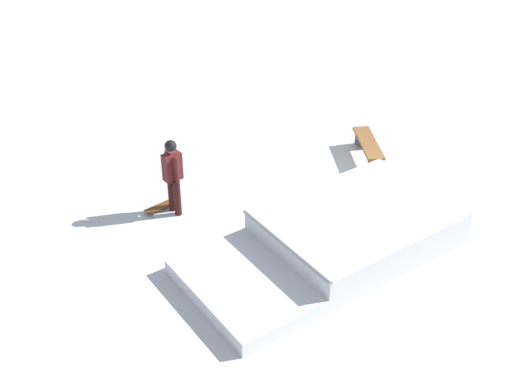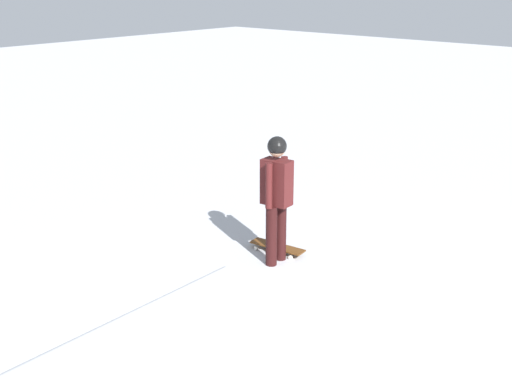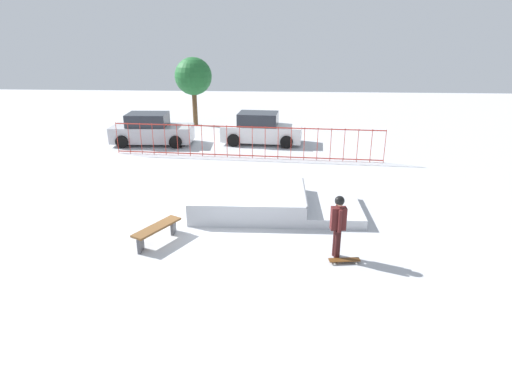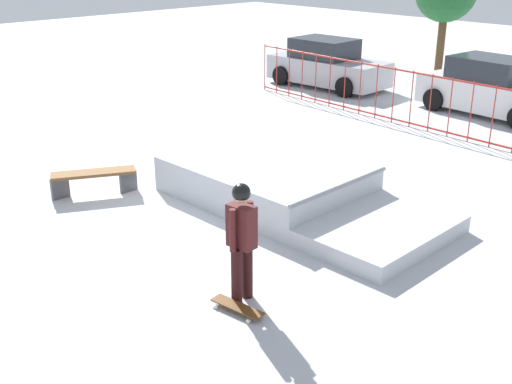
# 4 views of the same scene
# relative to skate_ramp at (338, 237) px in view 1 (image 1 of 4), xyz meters

# --- Properties ---
(ground_plane) EXTENTS (60.00, 60.00, 0.00)m
(ground_plane) POSITION_rel_skate_ramp_xyz_m (-1.09, -0.81, -0.32)
(ground_plane) COLOR #B7BABF
(skate_ramp) EXTENTS (5.44, 2.68, 0.74)m
(skate_ramp) POSITION_rel_skate_ramp_xyz_m (0.00, 0.00, 0.00)
(skate_ramp) COLOR silver
(skate_ramp) RESTS_ON ground
(skater) EXTENTS (0.40, 0.44, 1.73)m
(skater) POSITION_rel_skate_ramp_xyz_m (2.02, -2.94, 0.69)
(skater) COLOR black
(skater) RESTS_ON ground
(skateboard) EXTENTS (0.82, 0.34, 0.09)m
(skateboard) POSITION_rel_skate_ramp_xyz_m (2.21, -3.20, -0.24)
(skateboard) COLOR #593314
(skateboard) RESTS_ON ground
(park_bench) EXTENTS (1.11, 1.60, 0.48)m
(park_bench) POSITION_rel_skate_ramp_xyz_m (-2.87, -2.34, 0.04)
(park_bench) COLOR brown
(park_bench) RESTS_ON ground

